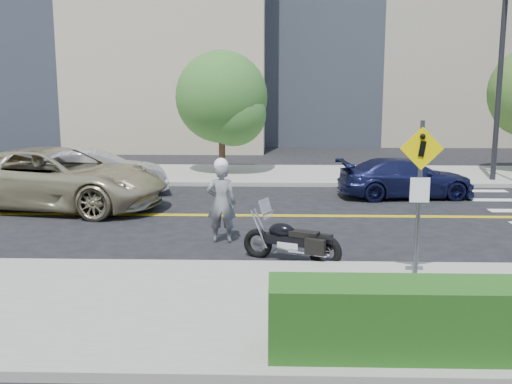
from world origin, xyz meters
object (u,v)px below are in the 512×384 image
object	(u,v)px
pedestrian_sign	(420,187)
motorcyclist	(221,201)
parked_car_blue	(406,178)
motorcycle	(292,232)
parked_car_silver	(97,173)
suv	(57,178)

from	to	relation	value
pedestrian_sign	motorcyclist	distance (m)	5.21
motorcyclist	parked_car_blue	world-z (taller)	motorcyclist
motorcycle	parked_car_blue	bearing A→B (deg)	84.97
motorcycle	parked_car_silver	xyz separation A→B (m)	(-6.45, 7.55, 0.12)
suv	parked_car_blue	bearing A→B (deg)	-69.01
suv	parked_car_blue	distance (m)	11.32
motorcyclist	parked_car_blue	distance (m)	8.28
suv	parked_car_blue	xyz separation A→B (m)	(11.10, 2.16, -0.28)
pedestrian_sign	motorcyclist	world-z (taller)	pedestrian_sign
pedestrian_sign	motorcycle	bearing A→B (deg)	141.72
pedestrian_sign	parked_car_blue	bearing A→B (deg)	78.98
suv	parked_car_silver	world-z (taller)	suv
pedestrian_sign	motorcyclist	size ratio (longest dim) A/B	1.46
parked_car_blue	motorcyclist	bearing A→B (deg)	129.73
motorcycle	parked_car_silver	bearing A→B (deg)	153.69
motorcyclist	suv	bearing A→B (deg)	-34.19
suv	parked_car_silver	xyz separation A→B (m)	(0.60, 2.15, -0.16)
motorcycle	suv	distance (m)	8.88
suv	parked_car_silver	size ratio (longest dim) A/B	1.42
pedestrian_sign	motorcyclist	bearing A→B (deg)	139.39
pedestrian_sign	motorcycle	size ratio (longest dim) A/B	1.38
motorcycle	parked_car_silver	world-z (taller)	parked_car_silver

